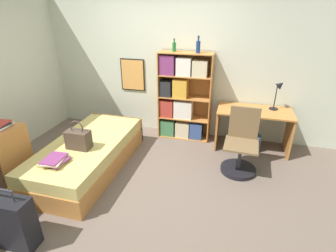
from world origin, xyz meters
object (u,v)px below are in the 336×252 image
(suitcase, at_px, (10,222))
(handbag, at_px, (78,139))
(book_stack_on_bed, at_px, (55,161))
(desk_chair, at_px, (240,152))
(desk_lamp, at_px, (279,90))
(waste_bin, at_px, (252,142))
(bookcase, at_px, (181,98))
(bottle_brown, at_px, (198,47))
(bed, at_px, (89,154))
(desk, at_px, (253,122))
(dresser, at_px, (3,157))
(bottle_green, at_px, (174,47))

(suitcase, bearing_deg, handbag, 89.27)
(book_stack_on_bed, distance_m, desk_chair, 2.56)
(desk_lamp, xyz_separation_m, waste_bin, (-0.30, -0.18, -0.90))
(bookcase, distance_m, bottle_brown, 0.95)
(bed, bearing_deg, desk_chair, 13.26)
(book_stack_on_bed, relative_size, desk_chair, 0.37)
(desk, distance_m, desk_lamp, 0.65)
(handbag, bearing_deg, bottle_brown, 48.50)
(desk_lamp, bearing_deg, handbag, -149.63)
(book_stack_on_bed, xyz_separation_m, suitcase, (0.06, -0.85, -0.19))
(bookcase, bearing_deg, desk_chair, -38.11)
(waste_bin, bearing_deg, dresser, -150.98)
(handbag, relative_size, desk_lamp, 0.84)
(handbag, bearing_deg, bookcase, 55.40)
(dresser, distance_m, desk_lamp, 4.16)
(desk, bearing_deg, bookcase, 174.05)
(bed, bearing_deg, bookcase, 51.17)
(suitcase, height_order, bookcase, bookcase)
(desk_lamp, relative_size, desk_chair, 0.52)
(dresser, xyz_separation_m, desk_chair, (3.09, 1.16, -0.12))
(book_stack_on_bed, distance_m, bottle_brown, 2.72)
(desk_chair, height_order, waste_bin, desk_chair)
(book_stack_on_bed, relative_size, dresser, 0.42)
(desk_chair, bearing_deg, dresser, -159.40)
(desk_chair, distance_m, waste_bin, 0.71)
(bottle_brown, relative_size, desk, 0.22)
(book_stack_on_bed, height_order, waste_bin, book_stack_on_bed)
(handbag, xyz_separation_m, suitcase, (-0.02, -1.28, -0.29))
(bookcase, relative_size, bottle_green, 7.53)
(bed, xyz_separation_m, bottle_brown, (1.38, 1.34, 1.44))
(desk_lamp, bearing_deg, suitcase, -133.50)
(desk_chair, bearing_deg, waste_bin, 73.10)
(suitcase, relative_size, bottle_green, 3.43)
(desk, height_order, desk_chair, desk_chair)
(bottle_green, height_order, desk_lamp, bottle_green)
(bed, relative_size, suitcase, 2.89)
(desk_chair, bearing_deg, bottle_green, 144.99)
(bookcase, height_order, desk, bookcase)
(handbag, distance_m, bookcase, 1.94)
(waste_bin, bearing_deg, desk_lamp, 31.36)
(bookcase, bearing_deg, dresser, -134.64)
(suitcase, bearing_deg, bottle_green, 71.21)
(bed, distance_m, bottle_green, 2.21)
(dresser, bearing_deg, handbag, 25.64)
(bed, bearing_deg, suitcase, -90.11)
(handbag, bearing_deg, suitcase, -90.73)
(bottle_green, relative_size, waste_bin, 0.74)
(bottle_green, bearing_deg, desk, -5.53)
(suitcase, relative_size, dresser, 0.86)
(bottle_brown, height_order, desk_lamp, bottle_brown)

